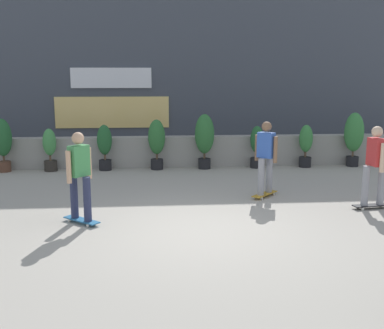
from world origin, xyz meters
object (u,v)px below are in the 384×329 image
Objects in this scene: potted_plant_2 at (105,145)px; skater_foreground at (375,163)px; potted_plant_1 at (50,148)px; skater_by_wall_left at (79,174)px; potted_plant_0 at (2,141)px; potted_plant_4 at (205,137)px; skater_by_wall_right at (266,156)px; potted_plant_3 at (157,141)px; potted_plant_5 at (257,145)px; potted_plant_6 at (306,144)px; potted_plant_7 at (354,135)px.

potted_plant_2 is 7.36m from skater_foreground.
potted_plant_1 is 0.72× the size of skater_by_wall_left.
potted_plant_0 is at bearing 120.14° from skater_by_wall_left.
skater_by_wall_right reaches higher than potted_plant_4.
potted_plant_3 is at bearing 134.49° from skater_foreground.
potted_plant_3 is 0.91× the size of potted_plant_4.
skater_by_wall_left is at bearing -174.86° from skater_foreground.
skater_by_wall_right is at bearing -99.14° from potted_plant_5.
potted_plant_1 is at bearing 180.00° from potted_plant_6.
potted_plant_1 is at bearing 148.34° from skater_by_wall_right.
potted_plant_0 is 8.72m from potted_plant_6.
skater_by_wall_right reaches higher than potted_plant_1.
potted_plant_7 is 0.95× the size of skater_by_wall_right.
potted_plant_0 reaches higher than potted_plant_1.
skater_foreground reaches higher than potted_plant_0.
potted_plant_7 is (1.46, -0.00, 0.26)m from potted_plant_6.
potted_plant_1 is (1.29, 0.00, -0.23)m from potted_plant_0.
potted_plant_3 is at bearing -0.00° from potted_plant_1.
skater_by_wall_right is 1.00× the size of skater_foreground.
skater_foreground is (8.68, -4.45, 0.06)m from potted_plant_0.
potted_plant_0 is 0.89× the size of skater_by_wall_right.
skater_by_wall_left and skater_foreground have the same top height.
potted_plant_7 is (10.17, 0.00, 0.07)m from potted_plant_0.
potted_plant_0 is 1.04× the size of potted_plant_3.
potted_plant_4 reaches higher than potted_plant_5.
potted_plant_5 is 0.73× the size of skater_by_wall_left.
skater_by_wall_left reaches higher than potted_plant_5.
skater_by_wall_right reaches higher than potted_plant_3.
potted_plant_0 is 0.89× the size of skater_foreground.
skater_by_wall_left is (0.06, -4.97, 0.21)m from potted_plant_2.
skater_by_wall_left is at bearing -145.70° from potted_plant_7.
potted_plant_6 is (7.43, 0.00, 0.04)m from potted_plant_1.
potted_plant_4 is at bearing 0.00° from potted_plant_3.
potted_plant_5 is 6.62m from skater_by_wall_left.
potted_plant_2 is 0.81× the size of potted_plant_7.
potted_plant_1 is 8.64m from skater_foreground.
skater_by_wall_right is at bearing -73.25° from potted_plant_4.
skater_by_wall_right and skater_foreground have the same top height.
potted_plant_4 reaches higher than potted_plant_6.
skater_by_wall_left reaches higher than potted_plant_2.
potted_plant_7 is at bearing -0.00° from potted_plant_5.
skater_foreground reaches higher than potted_plant_2.
skater_foreground is (5.86, -4.45, 0.21)m from potted_plant_2.
potted_plant_5 is at bearing 80.86° from skater_by_wall_right.
potted_plant_1 is 0.97× the size of potted_plant_6.
skater_foreground reaches higher than potted_plant_3.
potted_plant_3 is 0.90× the size of potted_plant_7.
potted_plant_4 is at bearing 0.00° from potted_plant_0.
potted_plant_1 is 5.23m from skater_by_wall_left.
potted_plant_2 is 5.13m from skater_by_wall_right.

